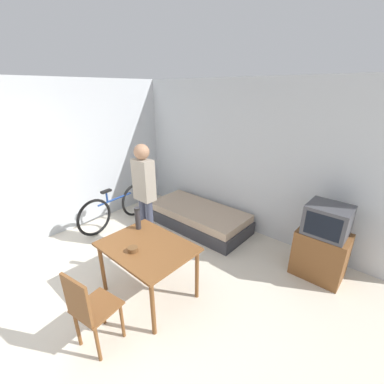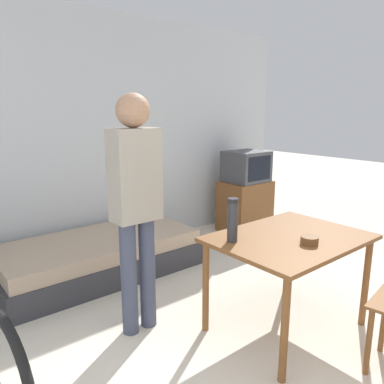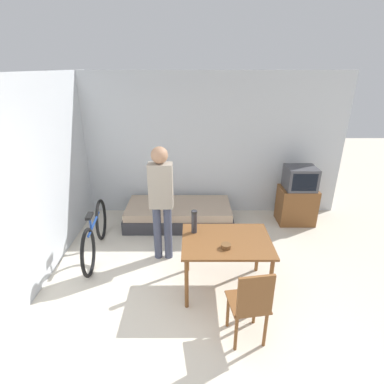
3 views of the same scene
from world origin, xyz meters
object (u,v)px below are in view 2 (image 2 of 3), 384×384
daybed (99,256)px  thermos_flask (233,218)px  tv (245,193)px  mate_bowl (309,240)px  person_standing (136,197)px  dining_table (289,248)px

daybed → thermos_flask: 1.78m
tv → daybed: bearing=-178.5°
thermos_flask → mate_bowl: 0.55m
tv → person_standing: size_ratio=0.62×
thermos_flask → dining_table: bearing=-24.9°
daybed → dining_table: bearing=-69.1°
daybed → mate_bowl: 2.16m
daybed → person_standing: person_standing is taller
mate_bowl → person_standing: bearing=134.0°
tv → dining_table: tv is taller
daybed → dining_table: 1.97m
dining_table → thermos_flask: 0.52m
person_standing → mate_bowl: bearing=-46.0°
tv → dining_table: size_ratio=0.98×
dining_table → person_standing: person_standing is taller
dining_table → tv: bearing=50.5°
tv → mate_bowl: size_ratio=9.05×
thermos_flask → mate_bowl: bearing=-44.6°
daybed → tv: bearing=1.5°
dining_table → daybed: bearing=110.9°
dining_table → mate_bowl: mate_bowl is taller
tv → person_standing: (-2.40, -1.15, 0.52)m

